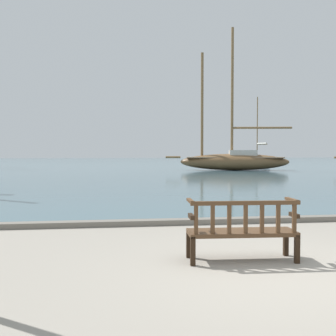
# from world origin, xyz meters

# --- Properties ---
(ground_plane) EXTENTS (160.00, 160.00, 0.00)m
(ground_plane) POSITION_xyz_m (0.00, 0.00, 0.00)
(ground_plane) COLOR gray
(harbor_water) EXTENTS (100.00, 80.00, 0.08)m
(harbor_water) POSITION_xyz_m (0.00, 44.00, 0.04)
(harbor_water) COLOR #476670
(harbor_water) RESTS_ON ground
(quay_edge_kerb) EXTENTS (40.00, 0.30, 0.12)m
(quay_edge_kerb) POSITION_xyz_m (0.00, 3.85, 0.06)
(quay_edge_kerb) COLOR slate
(quay_edge_kerb) RESTS_ON ground
(park_bench) EXTENTS (1.63, 0.60, 0.92)m
(park_bench) POSITION_xyz_m (-0.34, 0.67, 0.47)
(park_bench) COLOR black
(park_bench) RESTS_ON ground
(sailboat_far_port) EXTENTS (2.00, 5.30, 7.79)m
(sailboat_far_port) POSITION_xyz_m (14.75, 41.81, 0.68)
(sailboat_far_port) COLOR black
(sailboat_far_port) RESTS_ON harbor_water
(sailboat_distant_harbor) EXTENTS (9.85, 3.76, 11.24)m
(sailboat_distant_harbor) POSITION_xyz_m (7.53, 27.11, 0.95)
(sailboat_distant_harbor) COLOR brown
(sailboat_distant_harbor) RESTS_ON harbor_water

